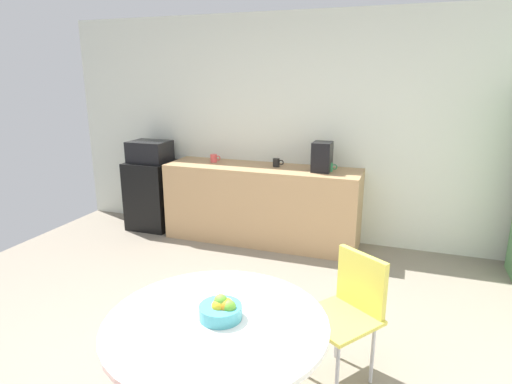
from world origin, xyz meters
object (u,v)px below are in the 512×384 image
(mug_white, at_px, (214,158))
(mug_red, at_px, (329,167))
(mini_fridge, at_px, (153,194))
(coffee_maker, at_px, (322,157))
(microwave, at_px, (150,151))
(fruit_bowl, at_px, (222,309))
(chair_yellow, at_px, (350,302))
(mug_green, at_px, (277,163))
(round_table, at_px, (217,344))

(mug_white, distance_m, mug_red, 1.40)
(mini_fridge, xyz_separation_m, mug_red, (2.25, 0.02, 0.52))
(coffee_maker, bearing_deg, microwave, 180.00)
(fruit_bowl, bearing_deg, chair_yellow, 54.66)
(microwave, relative_size, fruit_bowl, 2.23)
(mug_white, bearing_deg, mug_red, -1.59)
(microwave, distance_m, chair_yellow, 3.48)
(fruit_bowl, xyz_separation_m, coffee_maker, (-0.05, 2.81, 0.27))
(fruit_bowl, height_order, mug_green, mug_green)
(microwave, xyz_separation_m, coffee_maker, (2.17, 0.00, 0.07))
(round_table, bearing_deg, chair_yellow, 54.65)
(round_table, height_order, chair_yellow, chair_yellow)
(mini_fridge, height_order, microwave, microwave)
(mug_white, bearing_deg, mug_green, -0.13)
(round_table, bearing_deg, mug_red, 89.06)
(fruit_bowl, relative_size, mug_green, 1.67)
(mug_green, distance_m, coffee_maker, 0.55)
(mug_white, bearing_deg, mini_fridge, -175.78)
(fruit_bowl, bearing_deg, mug_white, 115.53)
(mini_fridge, height_order, mug_white, mug_white)
(microwave, relative_size, round_table, 0.43)
(mini_fridge, relative_size, mug_green, 6.68)
(round_table, distance_m, coffee_maker, 2.88)
(round_table, distance_m, fruit_bowl, 0.19)
(microwave, distance_m, mug_green, 1.64)
(mug_green, xyz_separation_m, coffee_maker, (0.53, -0.06, 0.11))
(fruit_bowl, bearing_deg, mini_fridge, 128.35)
(microwave, height_order, mug_red, microwave)
(coffee_maker, bearing_deg, fruit_bowl, -88.90)
(fruit_bowl, relative_size, coffee_maker, 0.67)
(mug_white, height_order, coffee_maker, coffee_maker)
(mug_green, bearing_deg, microwave, -177.87)
(fruit_bowl, height_order, mug_white, mug_white)
(mini_fridge, bearing_deg, coffee_maker, 0.00)
(microwave, relative_size, mug_white, 3.72)
(mini_fridge, height_order, fruit_bowl, fruit_bowl)
(chair_yellow, height_order, mug_green, mug_green)
(mug_white, xyz_separation_m, mug_green, (0.79, -0.00, 0.00))
(round_table, distance_m, chair_yellow, 0.98)
(chair_yellow, xyz_separation_m, fruit_bowl, (-0.55, -0.77, 0.27))
(microwave, relative_size, mug_green, 3.72)
(chair_yellow, relative_size, mug_white, 6.43)
(coffee_maker, bearing_deg, chair_yellow, -73.65)
(mini_fridge, height_order, chair_yellow, mini_fridge)
(chair_yellow, height_order, coffee_maker, coffee_maker)
(mini_fridge, bearing_deg, mug_green, 2.13)
(microwave, relative_size, coffee_maker, 1.50)
(round_table, bearing_deg, mug_green, 101.04)
(round_table, xyz_separation_m, mug_green, (-0.57, 2.90, 0.34))
(coffee_maker, bearing_deg, mug_green, 173.46)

